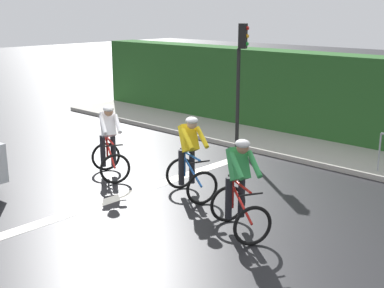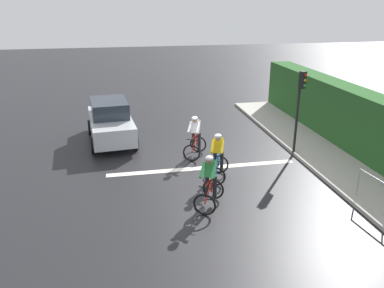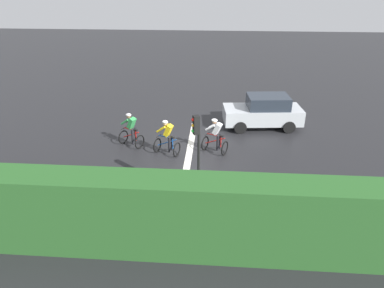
{
  "view_description": "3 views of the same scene",
  "coord_description": "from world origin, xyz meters",
  "px_view_note": "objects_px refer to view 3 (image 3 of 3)",
  "views": [
    {
      "loc": [
        6.93,
        7.99,
        3.73
      ],
      "look_at": [
        -0.89,
        0.63,
        0.89
      ],
      "focal_mm": 48.29,
      "sensor_mm": 36.0,
      "label": 1
    },
    {
      "loc": [
        2.91,
        13.05,
        5.83
      ],
      "look_at": [
        0.41,
        0.15,
        0.97
      ],
      "focal_mm": 36.63,
      "sensor_mm": 36.0,
      "label": 2
    },
    {
      "loc": [
        -14.28,
        -1.01,
        7.4
      ],
      "look_at": [
        -0.73,
        -0.01,
        0.78
      ],
      "focal_mm": 32.29,
      "sensor_mm": 36.0,
      "label": 3
    }
  ],
  "objects_px": {
    "cyclist_lead": "(131,131)",
    "traffic_light_near_crossing": "(197,147)",
    "car_silver": "(264,112)",
    "pedestrian_railing_kerbside": "(39,183)",
    "cyclist_second": "(167,139)",
    "cyclist_mid": "(216,137)"
  },
  "relations": [
    {
      "from": "cyclist_lead",
      "to": "traffic_light_near_crossing",
      "type": "bearing_deg",
      "value": -141.86
    },
    {
      "from": "car_silver",
      "to": "traffic_light_near_crossing",
      "type": "distance_m",
      "value": 7.93
    },
    {
      "from": "cyclist_lead",
      "to": "car_silver",
      "type": "height_order",
      "value": "car_silver"
    },
    {
      "from": "cyclist_lead",
      "to": "pedestrian_railing_kerbside",
      "type": "relative_size",
      "value": 0.46
    },
    {
      "from": "cyclist_lead",
      "to": "car_silver",
      "type": "relative_size",
      "value": 0.39
    },
    {
      "from": "cyclist_lead",
      "to": "pedestrian_railing_kerbside",
      "type": "bearing_deg",
      "value": 154.95
    },
    {
      "from": "cyclist_lead",
      "to": "car_silver",
      "type": "bearing_deg",
      "value": -66.34
    },
    {
      "from": "car_silver",
      "to": "traffic_light_near_crossing",
      "type": "bearing_deg",
      "value": 156.32
    },
    {
      "from": "cyclist_second",
      "to": "cyclist_mid",
      "type": "distance_m",
      "value": 2.21
    },
    {
      "from": "cyclist_mid",
      "to": "pedestrian_railing_kerbside",
      "type": "bearing_deg",
      "value": 125.06
    },
    {
      "from": "car_silver",
      "to": "cyclist_mid",
      "type": "bearing_deg",
      "value": 142.15
    },
    {
      "from": "cyclist_lead",
      "to": "traffic_light_near_crossing",
      "type": "height_order",
      "value": "traffic_light_near_crossing"
    },
    {
      "from": "car_silver",
      "to": "traffic_light_near_crossing",
      "type": "height_order",
      "value": "traffic_light_near_crossing"
    },
    {
      "from": "cyclist_lead",
      "to": "cyclist_second",
      "type": "xyz_separation_m",
      "value": [
        -0.72,
        -1.82,
        0.0
      ]
    },
    {
      "from": "cyclist_second",
      "to": "pedestrian_railing_kerbside",
      "type": "bearing_deg",
      "value": 134.87
    },
    {
      "from": "cyclist_lead",
      "to": "cyclist_mid",
      "type": "xyz_separation_m",
      "value": [
        -0.38,
        -4.01,
        0.0
      ]
    },
    {
      "from": "cyclist_lead",
      "to": "cyclist_second",
      "type": "relative_size",
      "value": 1.0
    },
    {
      "from": "pedestrian_railing_kerbside",
      "to": "cyclist_mid",
      "type": "bearing_deg",
      "value": -54.94
    },
    {
      "from": "car_silver",
      "to": "pedestrian_railing_kerbside",
      "type": "distance_m",
      "value": 11.58
    },
    {
      "from": "car_silver",
      "to": "traffic_light_near_crossing",
      "type": "relative_size",
      "value": 1.27
    },
    {
      "from": "cyclist_lead",
      "to": "pedestrian_railing_kerbside",
      "type": "height_order",
      "value": "cyclist_lead"
    },
    {
      "from": "cyclist_mid",
      "to": "pedestrian_railing_kerbside",
      "type": "xyz_separation_m",
      "value": [
        -4.37,
        6.22,
        -0.0
      ]
    }
  ]
}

